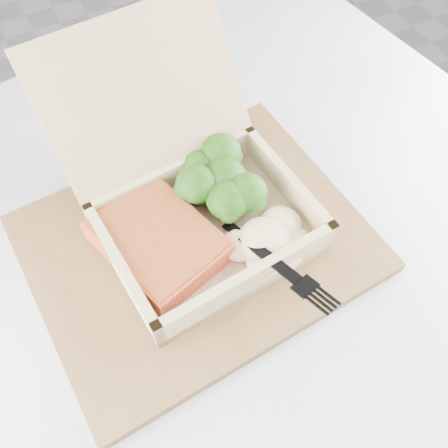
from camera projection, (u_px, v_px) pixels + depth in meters
floor at (254, 369)px, 1.24m from camera, size 4.00×4.00×0.00m
cafe_table at (233, 340)px, 0.70m from camera, size 0.97×0.97×0.75m
serving_tray at (197, 243)px, 0.55m from camera, size 0.37×0.30×0.02m
takeout_container at (187, 185)px, 0.53m from camera, size 0.23×0.28×0.18m
salmon_fillet at (158, 241)px, 0.51m from camera, size 0.13×0.15×0.03m
broccoli_pile at (224, 181)px, 0.55m from camera, size 0.11×0.11×0.04m
mashed_potatoes at (264, 240)px, 0.51m from camera, size 0.09×0.08×0.03m
plastic_fork at (247, 237)px, 0.50m from camera, size 0.05×0.15×0.03m
receipt at (122, 149)px, 0.63m from camera, size 0.12×0.16×0.00m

